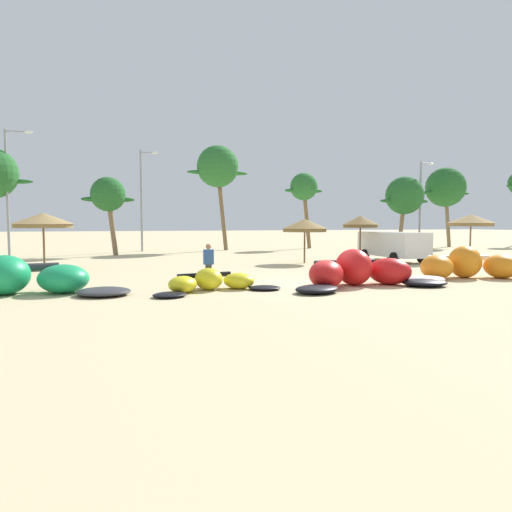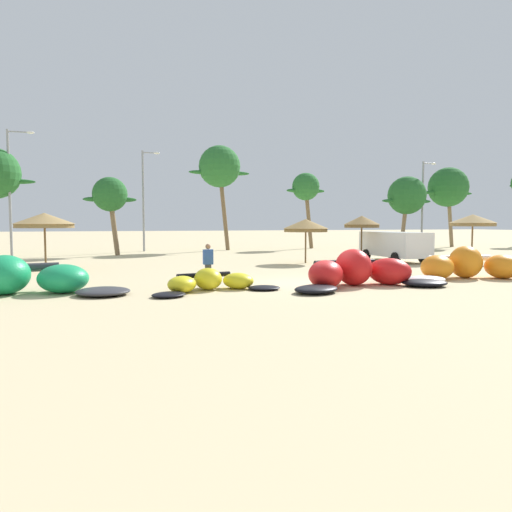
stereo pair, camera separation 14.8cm
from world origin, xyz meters
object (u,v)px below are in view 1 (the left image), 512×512
Objects in this scene: palm_center_right at (405,196)px; lamppost_east_center at (421,200)px; beach_umbrella_near_palms at (360,222)px; beach_umbrella_outermost at (471,220)px; parked_van at (391,244)px; kite_center at (469,266)px; palm_center_left at (304,188)px; beach_umbrella_near_van at (43,220)px; palm_left_of_gap at (218,167)px; beach_umbrella_middle at (305,225)px; person_near_kites at (209,265)px; lamppost_west at (9,185)px; lamppost_west_center at (143,195)px; palm_right_of_gap at (446,188)px; palm_left at (108,195)px; kite_left_of_center at (359,272)px; kite_far_left at (4,281)px; kite_left at (211,282)px.

lamppost_east_center reaches higher than palm_center_right.
beach_umbrella_outermost is at bearing -26.12° from beach_umbrella_near_palms.
palm_center_right is at bearing 51.17° from parked_van.
palm_center_left is at bearing 82.66° from kite_center.
palm_left_of_gap reaches higher than beach_umbrella_near_van.
palm_center_right is (14.88, 10.87, 2.62)m from beach_umbrella_middle.
person_near_kites is 23.31m from lamppost_west.
lamppost_west_center is (-13.95, 15.46, 3.65)m from parked_van.
palm_left is at bearing -175.93° from palm_right_of_gap.
person_near_kites is (-11.89, -9.09, -1.66)m from beach_umbrella_near_palms.
palm_center_right is 0.84× the size of palm_right_of_gap.
palm_left is (-21.13, 13.06, 1.86)m from beach_umbrella_outermost.
beach_umbrella_near_palms is 21.36m from palm_right_of_gap.
beach_umbrella_near_palms reaches higher than kite_left_of_center.
beach_umbrella_near_van is at bearing -112.48° from lamppost_west_center.
parked_van is at bearing 22.09° from kite_far_left.
palm_center_left is 9.22m from palm_center_right.
beach_umbrella_near_palms is 1.77× the size of person_near_kites.
kite_far_left is 1.21× the size of kite_left_of_center.
palm_left is (-16.81, 11.07, 3.34)m from parked_van.
beach_umbrella_outermost is 24.91m from palm_left.
beach_umbrella_near_van is 11.19m from palm_left.
palm_center_right reaches higher than person_near_kites.
lamppost_west_center is at bearing 57.03° from palm_left.
lamppost_west_center is (-18.28, 17.45, 2.17)m from beach_umbrella_outermost.
kite_far_left is at bearing -146.42° from palm_center_right.
beach_umbrella_middle is (14.34, -0.12, -0.28)m from beach_umbrella_near_van.
kite_left_of_center is at bearing -6.74° from kite_far_left.
kite_left is 0.93× the size of parked_van.
palm_right_of_gap reaches higher than beach_umbrella_middle.
palm_center_left is 14.68m from palm_right_of_gap.
parked_van reaches higher than person_near_kites.
lamppost_west_center is at bearing 103.04° from kite_left_of_center.
palm_left is (-14.49, 20.17, 3.90)m from kite_center.
palm_center_left is 1.07× the size of palm_center_right.
kite_far_left is 27.43m from palm_left_of_gap.
palm_center_left is 14.81m from lamppost_west_center.
lamppost_west is 1.07× the size of lamppost_west_center.
beach_umbrella_outermost reaches higher than person_near_kites.
kite_center is 2.44× the size of beach_umbrella_middle.
palm_center_right reaches higher than kite_center.
kite_left is 1.10m from person_near_kites.
palm_left reaches higher than person_near_kites.
palm_center_right reaches higher than kite_left.
beach_umbrella_near_van is 14.35m from beach_umbrella_middle.
lamppost_west is (-27.89, 14.47, 2.53)m from beach_umbrella_outermost.
lamppost_west is at bearing 145.87° from beach_umbrella_middle.
parked_van is 17.89m from palm_left_of_gap.
kite_left_of_center is (5.56, -0.62, 0.23)m from kite_left.
palm_left is at bearing 99.58° from person_near_kites.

